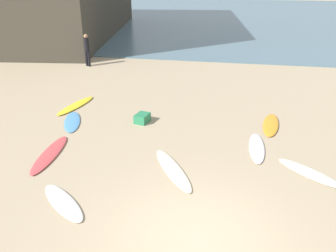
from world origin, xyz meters
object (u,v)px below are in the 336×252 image
at_px(surfboard_2, 173,170).
at_px(surfboard_4, 309,173).
at_px(surfboard_6, 50,154).
at_px(surfboard_7, 72,122).
at_px(surfboard_3, 76,105).
at_px(beachgoer_near, 87,48).
at_px(beach_cooler, 142,118).
at_px(surfboard_5, 257,148).
at_px(surfboard_1, 63,202).
at_px(surfboard_0, 271,125).

distance_m(surfboard_2, surfboard_4, 3.84).
bearing_deg(surfboard_6, surfboard_7, -85.40).
bearing_deg(surfboard_3, surfboard_4, -10.76).
relative_size(surfboard_4, surfboard_7, 1.02).
distance_m(surfboard_3, surfboard_6, 4.12).
distance_m(beachgoer_near, beach_cooler, 8.77).
relative_size(surfboard_6, beachgoer_near, 1.37).
bearing_deg(surfboard_4, beachgoer_near, 87.80).
bearing_deg(surfboard_5, surfboard_2, -143.35).
bearing_deg(surfboard_2, beachgoer_near, -87.66).
relative_size(surfboard_3, surfboard_6, 0.95).
bearing_deg(surfboard_1, surfboard_3, 62.14).
bearing_deg(surfboard_4, beach_cooler, 105.17).
bearing_deg(surfboard_6, surfboard_2, 172.96).
bearing_deg(surfboard_1, surfboard_6, 74.98).
bearing_deg(surfboard_0, surfboard_4, -68.43).
xyz_separation_m(surfboard_3, surfboard_6, (0.90, -4.02, -0.00)).
distance_m(surfboard_4, beach_cooler, 6.10).
bearing_deg(surfboard_7, surfboard_6, -102.07).
bearing_deg(surfboard_7, surfboard_1, -89.00).
distance_m(surfboard_7, beachgoer_near, 8.09).
relative_size(surfboard_3, surfboard_7, 1.21).
bearing_deg(surfboard_7, beachgoer_near, 86.97).
xyz_separation_m(surfboard_2, surfboard_4, (3.80, 0.53, 0.00)).
bearing_deg(beach_cooler, surfboard_2, -61.98).
height_order(surfboard_0, beach_cooler, beach_cooler).
height_order(surfboard_4, surfboard_6, surfboard_4).
bearing_deg(surfboard_4, surfboard_0, 55.16).
distance_m(surfboard_0, surfboard_3, 7.80).
height_order(surfboard_4, beach_cooler, beach_cooler).
bearing_deg(surfboard_7, surfboard_5, -28.08).
bearing_deg(surfboard_0, beachgoer_near, 152.89).
relative_size(surfboard_1, surfboard_5, 0.92).
xyz_separation_m(surfboard_3, surfboard_4, (8.59, -3.71, -0.00)).
relative_size(surfboard_0, surfboard_1, 1.10).
bearing_deg(surfboard_4, surfboard_3, 107.59).
bearing_deg(surfboard_6, beach_cooler, -130.48).
relative_size(surfboard_3, surfboard_4, 1.18).
bearing_deg(surfboard_0, surfboard_6, -145.78).
distance_m(surfboard_1, surfboard_5, 6.14).
bearing_deg(surfboard_0, surfboard_3, -176.54).
relative_size(surfboard_3, beachgoer_near, 1.30).
relative_size(surfboard_4, beach_cooler, 3.42).
xyz_separation_m(surfboard_5, surfboard_6, (-6.30, -1.58, 0.00)).
bearing_deg(surfboard_1, surfboard_4, -26.58).
bearing_deg(surfboard_4, surfboard_5, 88.36).
relative_size(surfboard_7, beach_cooler, 3.36).
relative_size(surfboard_1, beach_cooler, 3.31).
distance_m(surfboard_0, surfboard_5, 1.99).
bearing_deg(beach_cooler, surfboard_4, -25.76).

